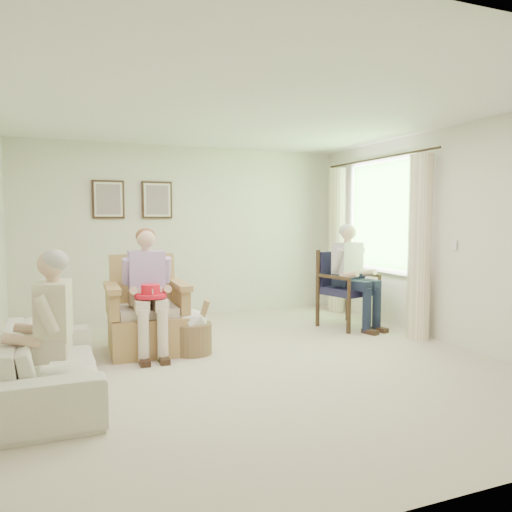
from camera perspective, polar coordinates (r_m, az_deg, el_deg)
name	(u,v)px	position (r m, az deg, el deg)	size (l,w,h in m)	color
floor	(252,363)	(5.34, -0.40, -12.14)	(5.50, 5.50, 0.00)	beige
back_wall	(186,232)	(7.74, -7.96, 2.75)	(5.00, 0.04, 2.60)	silver
front_wall	(449,261)	(2.77, 21.15, -0.54)	(5.00, 0.04, 2.60)	silver
right_wall	(443,236)	(6.48, 20.62, 2.18)	(0.04, 5.50, 2.60)	silver
ceiling	(252,110)	(5.23, -0.42, 16.31)	(5.00, 5.50, 0.02)	white
window	(381,213)	(7.38, 14.13, 4.79)	(0.13, 2.50, 1.63)	#2D6B23
curtain_left	(419,247)	(6.54, 18.18, 0.94)	(0.34, 0.34, 2.30)	#FCE8C5
curtain_right	(337,241)	(8.13, 9.22, 1.76)	(0.34, 0.34, 2.30)	#FCE8C5
framed_print_left	(108,199)	(7.51, -16.52, 6.22)	(0.45, 0.05, 0.55)	#382114
framed_print_right	(157,200)	(7.61, -11.24, 6.29)	(0.45, 0.05, 0.55)	#382114
wicker_armchair	(146,321)	(5.86, -12.41, -7.25)	(0.85, 0.85, 1.09)	tan
wood_armchair	(345,285)	(7.13, 10.11, -3.32)	(0.68, 0.63, 1.04)	black
sofa	(50,363)	(4.69, -22.44, -11.22)	(0.76, 1.95, 0.57)	silver
person_wicker	(148,282)	(5.64, -12.24, -2.93)	(0.40, 0.62, 1.38)	beige
person_dark	(352,268)	(6.95, 10.90, -1.35)	(0.40, 0.63, 1.40)	#171D33
person_sofa	(49,322)	(4.30, -22.62, -6.96)	(0.42, 0.62, 1.24)	beige
red_hat	(151,293)	(5.46, -11.96, -4.14)	(0.34, 0.34, 0.14)	red
hatbox	(192,331)	(5.68, -7.30, -8.53)	(0.50, 0.50, 0.65)	tan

